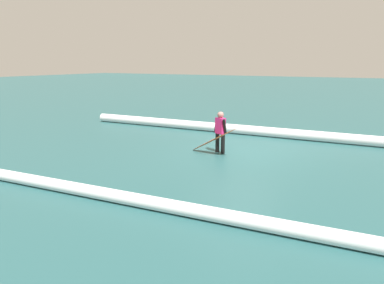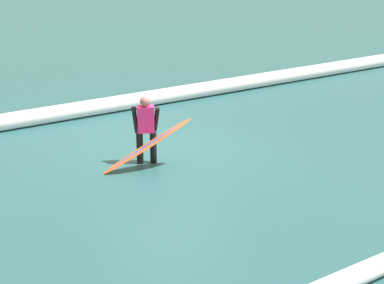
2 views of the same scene
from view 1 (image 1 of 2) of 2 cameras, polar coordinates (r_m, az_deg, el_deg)
The scene contains 5 objects.
ground_plane at distance 13.21m, azimuth 7.52°, elevation -1.64°, with size 135.68×135.68×0.00m, color #265658.
surfer at distance 12.97m, azimuth 4.36°, elevation 1.84°, with size 0.49×0.39×1.45m.
surfboard at distance 12.81m, azimuth 3.27°, elevation 0.31°, with size 1.89×0.67×1.03m.
wave_crest_foreground at distance 16.03m, azimuth 13.70°, elevation 1.32°, with size 0.41×0.41×19.39m, color white.
wave_crest_midground at distance 7.49m, azimuth 5.64°, elevation -11.39°, with size 0.30×0.30×21.91m, color white.
Camera 1 is at (-4.70, 11.94, 3.15)m, focal length 34.83 mm.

